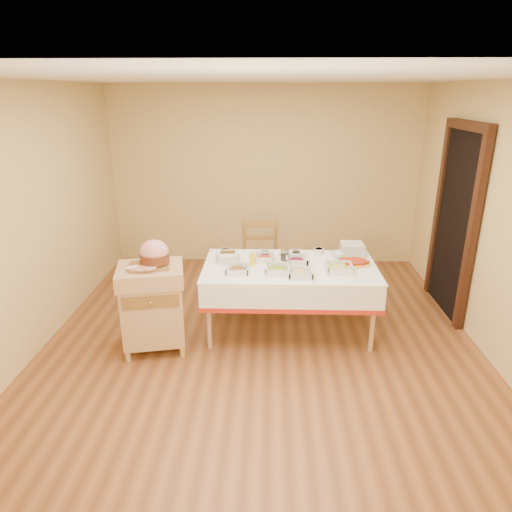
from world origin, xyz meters
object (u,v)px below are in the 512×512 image
(dining_table, at_px, (290,280))
(preserve_jar_right, at_px, (296,253))
(dining_chair, at_px, (261,262))
(ham_on_board, at_px, (154,255))
(butcher_cart, at_px, (153,303))
(plate_stack, at_px, (352,249))
(brass_platter, at_px, (353,262))
(mustard_bottle, at_px, (252,259))
(bread_basket, at_px, (228,257))
(preserve_jar_left, at_px, (285,256))

(dining_table, height_order, preserve_jar_right, preserve_jar_right)
(dining_chair, bearing_deg, dining_table, -65.92)
(dining_table, bearing_deg, ham_on_board, -163.53)
(butcher_cart, xyz_separation_m, preserve_jar_right, (1.45, 0.66, 0.31))
(plate_stack, bearing_deg, dining_table, -152.90)
(dining_table, relative_size, preserve_jar_right, 15.31)
(preserve_jar_right, relative_size, plate_stack, 0.49)
(butcher_cart, distance_m, preserve_jar_right, 1.62)
(ham_on_board, bearing_deg, brass_platter, 12.72)
(preserve_jar_right, bearing_deg, plate_stack, 11.36)
(preserve_jar_right, relative_size, mustard_bottle, 0.71)
(dining_chair, xyz_separation_m, preserve_jar_right, (0.40, -0.49, 0.30))
(preserve_jar_right, height_order, bread_basket, preserve_jar_right)
(dining_table, xyz_separation_m, brass_platter, (0.67, 0.06, 0.18))
(bread_basket, relative_size, brass_platter, 0.73)
(butcher_cart, xyz_separation_m, dining_chair, (1.05, 1.15, 0.01))
(dining_chair, xyz_separation_m, brass_platter, (1.00, -0.67, 0.26))
(ham_on_board, bearing_deg, butcher_cart, -141.87)
(dining_table, distance_m, dining_chair, 0.80)
(mustard_bottle, bearing_deg, dining_chair, 84.50)
(dining_chair, bearing_deg, mustard_bottle, -95.50)
(ham_on_board, xyz_separation_m, brass_platter, (2.01, 0.45, -0.22))
(butcher_cart, height_order, preserve_jar_left, butcher_cart)
(butcher_cart, bearing_deg, preserve_jar_left, 23.94)
(dining_chair, relative_size, ham_on_board, 2.54)
(ham_on_board, bearing_deg, plate_stack, 20.34)
(dining_table, xyz_separation_m, ham_on_board, (-1.33, -0.39, 0.41))
(dining_table, xyz_separation_m, bread_basket, (-0.66, 0.10, 0.21))
(butcher_cart, height_order, dining_chair, dining_chair)
(ham_on_board, bearing_deg, preserve_jar_left, 23.42)
(butcher_cart, distance_m, brass_platter, 2.12)
(preserve_jar_left, distance_m, bread_basket, 0.62)
(dining_table, xyz_separation_m, butcher_cart, (-1.38, -0.43, -0.09))
(dining_table, bearing_deg, bread_basket, 171.34)
(dining_chair, distance_m, brass_platter, 1.23)
(dining_table, relative_size, mustard_bottle, 10.85)
(dining_table, bearing_deg, brass_platter, 4.99)
(preserve_jar_left, xyz_separation_m, preserve_jar_right, (0.13, 0.07, 0.00))
(dining_chair, relative_size, brass_platter, 2.84)
(mustard_bottle, height_order, brass_platter, mustard_bottle)
(preserve_jar_left, height_order, bread_basket, preserve_jar_left)
(bread_basket, height_order, brass_platter, bread_basket)
(ham_on_board, distance_m, preserve_jar_right, 1.56)
(ham_on_board, xyz_separation_m, preserve_jar_right, (1.41, 0.63, -0.19))
(preserve_jar_right, bearing_deg, ham_on_board, -155.92)
(preserve_jar_left, bearing_deg, dining_table, -72.50)
(dining_chair, bearing_deg, plate_stack, -19.37)
(brass_platter, bearing_deg, mustard_bottle, -175.93)
(dining_table, relative_size, dining_chair, 1.81)
(butcher_cart, relative_size, preserve_jar_right, 7.50)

